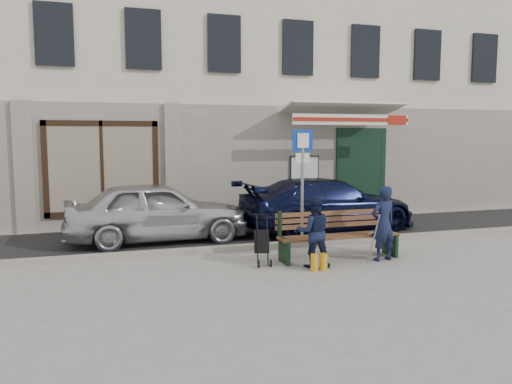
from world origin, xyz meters
name	(u,v)px	position (x,y,z in m)	size (l,w,h in m)	color
ground	(289,267)	(0.00, 0.00, 0.00)	(80.00, 80.00, 0.00)	#9E9991
asphalt_lane	(243,235)	(0.00, 3.10, 0.01)	(60.00, 3.20, 0.01)	#282828
curb	(264,246)	(0.00, 1.50, 0.06)	(60.00, 0.18, 0.12)	#9E9384
building	(200,57)	(0.01, 8.45, 4.97)	(20.00, 8.27, 10.00)	beige
car_silver	(157,211)	(-2.04, 2.94, 0.69)	(1.62, 4.04, 1.37)	silver
car_navy	(327,204)	(2.16, 3.01, 0.66)	(1.86, 4.57, 1.33)	black
parking_sign	(302,169)	(0.94, 1.72, 1.66)	(0.46, 0.08, 2.50)	gray
bench	(337,236)	(1.07, 0.27, 0.46)	(2.40, 1.17, 0.98)	brown
man	(383,223)	(1.86, -0.08, 0.71)	(0.52, 0.34, 1.43)	#141B39
woman	(314,232)	(0.41, -0.14, 0.65)	(0.63, 0.49, 1.29)	#131B36
stroller	(262,243)	(-0.44, 0.28, 0.41)	(0.31, 0.41, 0.93)	black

